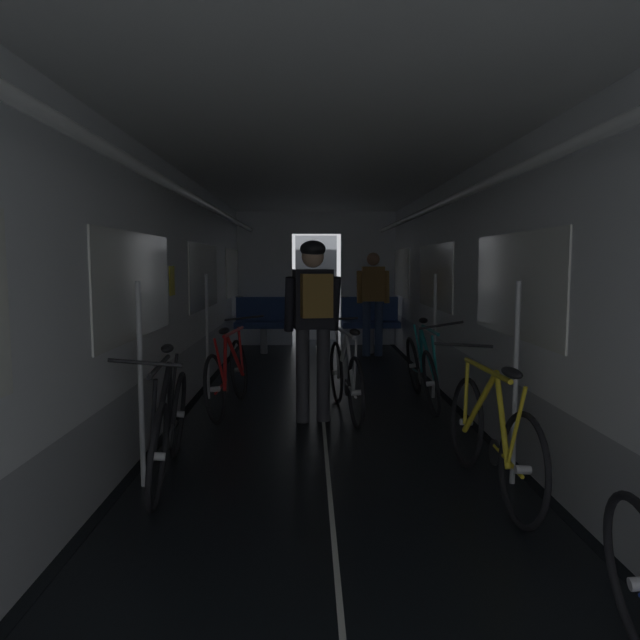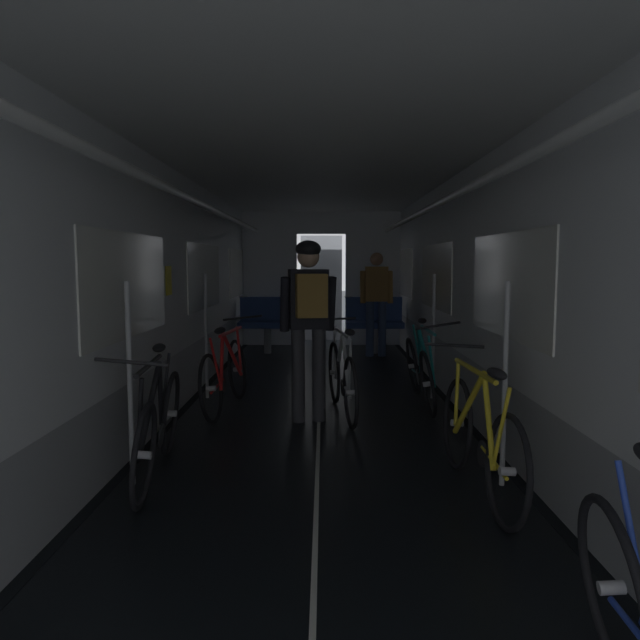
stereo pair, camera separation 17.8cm
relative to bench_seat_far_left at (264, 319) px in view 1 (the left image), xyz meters
name	(u,v)px [view 1 (the left image)]	position (x,y,z in m)	size (l,w,h in m)	color
train_car_shell	(324,243)	(0.90, -4.47, 1.13)	(3.14, 12.34, 2.57)	black
bench_seat_far_left	(264,319)	(0.00, 0.00, 0.00)	(0.98, 0.51, 0.95)	gray
bench_seat_far_right	(370,319)	(1.80, 0.00, 0.00)	(0.98, 0.51, 0.95)	gray
bicycle_red	(228,374)	(-0.06, -3.92, -0.19)	(0.48, 1.69, 0.95)	black
bicycle_yellow	(491,436)	(1.97, -6.13, -0.18)	(0.44, 1.69, 0.94)	black
bicycle_teal	(422,369)	(1.98, -3.67, -0.19)	(0.44, 1.69, 0.96)	black
bicycle_black	(169,426)	(-0.22, -5.84, -0.19)	(0.44, 1.69, 0.95)	black
person_cyclist_aisle	(313,311)	(0.81, -4.37, 0.50)	(0.56, 0.44, 1.73)	#2D2D33
bicycle_silver_in_aisle	(346,377)	(1.13, -4.10, -0.18)	(0.44, 1.68, 0.94)	black
person_standing_near_bench	(373,297)	(1.80, -0.38, 0.41)	(0.53, 0.23, 1.69)	#384C75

